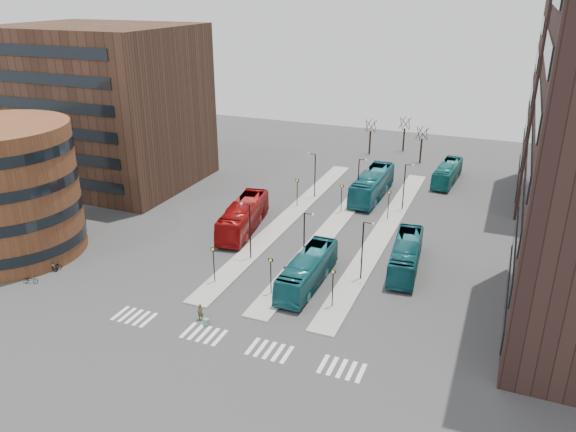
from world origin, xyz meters
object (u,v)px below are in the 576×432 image
at_px(teal_bus_a, 308,270).
at_px(traveller, 200,312).
at_px(teal_bus_d, 447,173).
at_px(teal_bus_c, 406,255).
at_px(bicycle_mid, 50,267).
at_px(bicycle_near, 30,279).
at_px(commuter_c, 286,273).
at_px(red_bus, 243,216).
at_px(teal_bus_b, 372,185).
at_px(suitcase, 206,322).
at_px(commuter_a, 238,241).
at_px(commuter_b, 304,265).
at_px(bicycle_far, 53,266).

height_order(teal_bus_a, traveller, teal_bus_a).
bearing_deg(teal_bus_d, teal_bus_c, -86.32).
bearing_deg(bicycle_mid, bicycle_near, 170.52).
distance_m(commuter_c, bicycle_near, 24.90).
bearing_deg(teal_bus_d, red_bus, -122.46).
xyz_separation_m(red_bus, teal_bus_b, (11.24, 16.64, 0.09)).
xyz_separation_m(suitcase, bicycle_mid, (-19.52, 2.54, 0.22)).
bearing_deg(teal_bus_d, teal_bus_a, -98.79).
height_order(commuter_a, bicycle_mid, commuter_a).
bearing_deg(traveller, suitcase, -43.29).
relative_size(teal_bus_b, bicycle_near, 8.48).
bearing_deg(commuter_c, teal_bus_b, -170.14).
distance_m(teal_bus_c, teal_bus_d, 29.38).
distance_m(teal_bus_a, bicycle_near, 27.00).
height_order(commuter_b, bicycle_near, commuter_b).
xyz_separation_m(red_bus, bicycle_mid, (-13.49, -16.78, -1.22)).
distance_m(teal_bus_d, traveller, 47.91).
distance_m(red_bus, bicycle_mid, 21.57).
bearing_deg(red_bus, teal_bus_d, 44.28).
distance_m(bicycle_near, bicycle_mid, 2.66).
bearing_deg(teal_bus_c, bicycle_near, -158.41).
distance_m(suitcase, teal_bus_a, 11.38).
xyz_separation_m(commuter_a, bicycle_far, (-15.10, -11.67, -0.34)).
bearing_deg(red_bus, teal_bus_a, -48.39).
distance_m(red_bus, teal_bus_c, 19.84).
distance_m(teal_bus_b, commuter_a, 23.44).
xyz_separation_m(teal_bus_a, teal_bus_b, (-0.35, 26.10, 0.27)).
bearing_deg(traveller, bicycle_near, 171.95).
height_order(teal_bus_d, commuter_a, teal_bus_d).
height_order(teal_bus_b, bicycle_far, teal_bus_b).
distance_m(teal_bus_c, bicycle_near, 37.23).
xyz_separation_m(traveller, bicycle_mid, (-18.66, 1.98, -0.24)).
relative_size(red_bus, bicycle_mid, 7.27).
bearing_deg(bicycle_near, teal_bus_d, -56.10).
height_order(teal_bus_b, teal_bus_c, teal_bus_b).
bearing_deg(bicycle_mid, commuter_b, -78.07).
bearing_deg(teal_bus_b, bicycle_mid, -125.59).
relative_size(traveller, commuter_c, 0.97).
distance_m(teal_bus_a, commuter_a, 11.07).
relative_size(teal_bus_b, teal_bus_c, 1.19).
xyz_separation_m(suitcase, bicycle_far, (-19.52, 2.95, 0.15)).
bearing_deg(traveller, commuter_c, 55.70).
distance_m(teal_bus_c, commuter_b, 10.43).
distance_m(traveller, commuter_a, 14.50).
height_order(teal_bus_c, commuter_b, teal_bus_c).
xyz_separation_m(red_bus, commuter_b, (10.45, -7.39, -0.86)).
relative_size(commuter_b, bicycle_mid, 1.02).
xyz_separation_m(teal_bus_c, bicycle_near, (-33.16, -16.88, -1.13)).
relative_size(suitcase, commuter_c, 0.38).
bearing_deg(suitcase, red_bus, 124.55).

